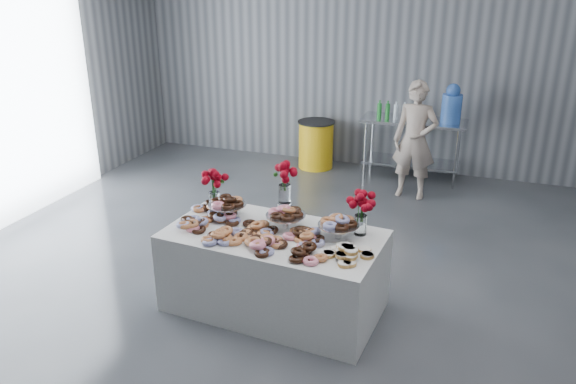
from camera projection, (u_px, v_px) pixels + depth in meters
name	position (u px, v px, depth m)	size (l,w,h in m)	color
ground	(289.00, 319.00, 5.02)	(9.00, 9.00, 0.00)	#35373C
room_walls	(258.00, 9.00, 4.20)	(8.04, 9.04, 4.02)	gray
display_table	(274.00, 271.00, 5.08)	(1.90, 1.00, 0.75)	white
prep_table	(413.00, 138.00, 8.24)	(1.50, 0.60, 0.90)	silver
donut_mounds	(271.00, 231.00, 4.88)	(1.80, 0.80, 0.09)	#BC7544
cake_stand_left	(227.00, 203.00, 5.23)	(0.36, 0.36, 0.17)	silver
cake_stand_mid	(286.00, 214.00, 5.00)	(0.36, 0.36, 0.17)	silver
cake_stand_right	(339.00, 223.00, 4.81)	(0.36, 0.36, 0.17)	silver
danish_pile	(350.00, 251.00, 4.51)	(0.48, 0.48, 0.11)	silver
bouquet_left	(213.00, 181.00, 5.33)	(0.26, 0.26, 0.42)	white
bouquet_right	(362.00, 203.00, 4.82)	(0.26, 0.26, 0.42)	white
bouquet_center	(285.00, 180.00, 5.12)	(0.26, 0.26, 0.57)	silver
water_jug	(452.00, 105.00, 7.89)	(0.28, 0.28, 0.55)	#447EE7
drink_bottles	(392.00, 110.00, 8.10)	(0.54, 0.08, 0.27)	#268C33
person	(415.00, 140.00, 7.50)	(0.58, 0.38, 1.59)	#CC8C93
trash_barrel	(316.00, 144.00, 8.80)	(0.58, 0.58, 0.74)	yellow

